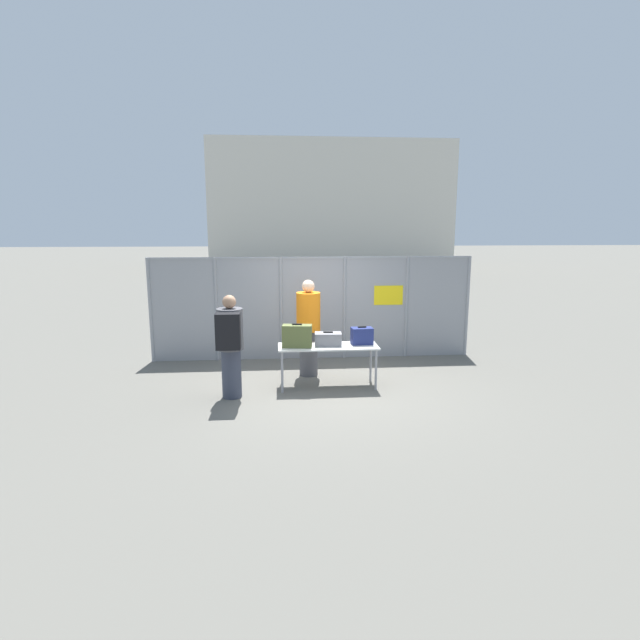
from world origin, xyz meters
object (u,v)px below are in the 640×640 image
(security_worker_near, at_px, (308,327))
(inspection_table, at_px, (328,350))
(suitcase_olive, at_px, (297,336))
(suitcase_grey, at_px, (328,339))
(suitcase_navy, at_px, (362,336))
(traveler_hooded, at_px, (230,343))
(utility_trailer, at_px, (375,319))

(security_worker_near, bearing_deg, inspection_table, 97.97)
(suitcase_olive, xyz_separation_m, security_worker_near, (0.24, 0.77, -0.00))
(suitcase_grey, distance_m, security_worker_near, 0.75)
(inspection_table, distance_m, suitcase_navy, 0.63)
(inspection_table, bearing_deg, suitcase_olive, -174.85)
(inspection_table, distance_m, security_worker_near, 0.82)
(suitcase_grey, bearing_deg, security_worker_near, 112.76)
(traveler_hooded, xyz_separation_m, utility_trailer, (3.12, 4.26, -0.47))
(suitcase_grey, height_order, suitcase_navy, suitcase_navy)
(suitcase_navy, bearing_deg, suitcase_olive, -173.92)
(suitcase_grey, xyz_separation_m, traveler_hooded, (-1.59, -0.47, 0.08))
(suitcase_grey, relative_size, utility_trailer, 0.14)
(security_worker_near, bearing_deg, suitcase_olive, 59.27)
(inspection_table, xyz_separation_m, security_worker_near, (-0.29, 0.72, 0.25))
(inspection_table, relative_size, security_worker_near, 0.95)
(inspection_table, bearing_deg, traveler_hooded, -164.51)
(utility_trailer, bearing_deg, suitcase_navy, -104.22)
(suitcase_olive, distance_m, traveler_hooded, 1.13)
(suitcase_grey, bearing_deg, suitcase_olive, -171.66)
(security_worker_near, distance_m, utility_trailer, 3.62)
(suitcase_grey, distance_m, suitcase_navy, 0.59)
(suitcase_navy, bearing_deg, security_worker_near, 143.33)
(utility_trailer, bearing_deg, traveler_hooded, -126.24)
(traveler_hooded, relative_size, utility_trailer, 0.51)
(inspection_table, relative_size, suitcase_navy, 4.51)
(suitcase_grey, xyz_separation_m, security_worker_near, (-0.29, 0.69, 0.08))
(inspection_table, bearing_deg, suitcase_grey, 83.72)
(security_worker_near, bearing_deg, utility_trailer, -134.18)
(utility_trailer, bearing_deg, suitcase_grey, -112.03)
(inspection_table, height_order, suitcase_grey, suitcase_grey)
(traveler_hooded, bearing_deg, suitcase_navy, 26.66)
(traveler_hooded, bearing_deg, security_worker_near, 55.22)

